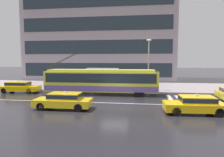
{
  "coord_description": "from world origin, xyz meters",
  "views": [
    {
      "loc": [
        2.39,
        -18.86,
        3.85
      ],
      "look_at": [
        -0.81,
        4.03,
        1.7
      ],
      "focal_mm": 32.78,
      "sensor_mm": 36.0,
      "label": 1
    }
  ],
  "objects": [
    {
      "name": "crosswalk_stripe_edge_near",
      "position": [
        5.34,
        1.34,
        0.0
      ],
      "size": [
        0.44,
        4.4,
        0.01
      ],
      "primitive_type": "cube",
      "color": "beige",
      "rests_on": "ground_plane"
    },
    {
      "name": "lane_centre_line",
      "position": [
        0.0,
        -1.2,
        0.0
      ],
      "size": [
        72.0,
        0.14,
        0.01
      ],
      "primitive_type": "cube",
      "color": "silver",
      "rests_on": "ground_plane"
    },
    {
      "name": "bus_shelter",
      "position": [
        -2.33,
        6.49,
        2.06
      ],
      "size": [
        3.94,
        1.55,
        2.61
      ],
      "color": "gray",
      "rests_on": "sidewalk_slab"
    },
    {
      "name": "street_lamp",
      "position": [
        3.33,
        5.8,
        3.79
      ],
      "size": [
        0.6,
        0.32,
        6.11
      ],
      "color": "gray",
      "rests_on": "sidewalk_slab"
    },
    {
      "name": "ground_plane",
      "position": [
        0.0,
        0.0,
        0.0
      ],
      "size": [
        160.0,
        160.0,
        0.0
      ],
      "primitive_type": "plane",
      "color": "#26242A"
    },
    {
      "name": "crosswalk_stripe_inner_b",
      "position": [
        8.04,
        1.34,
        0.0
      ],
      "size": [
        0.44,
        4.4,
        0.01
      ],
      "primitive_type": "cube",
      "color": "beige",
      "rests_on": "ground_plane"
    },
    {
      "name": "taxi_oncoming_near",
      "position": [
        -3.51,
        -3.83,
        0.7
      ],
      "size": [
        4.45,
        1.81,
        1.39
      ],
      "color": "yellow",
      "rests_on": "ground_plane"
    },
    {
      "name": "crosswalk_stripe_center",
      "position": [
        7.14,
        1.34,
        0.0
      ],
      "size": [
        0.44,
        4.4,
        0.01
      ],
      "primitive_type": "cube",
      "color": "beige",
      "rests_on": "ground_plane"
    },
    {
      "name": "pedestrian_approaching_curb",
      "position": [
        -0.72,
        6.55,
        1.73
      ],
      "size": [
        1.22,
        1.22,
        1.96
      ],
      "color": "#4B4253",
      "rests_on": "sidewalk_slab"
    },
    {
      "name": "office_tower_corner_left",
      "position": [
        -5.2,
        20.04,
        13.67
      ],
      "size": [
        27.17,
        10.45,
        27.31
      ],
      "color": "#998D99",
      "rests_on": "ground_plane"
    },
    {
      "name": "crosswalk_stripe_edge_far",
      "position": [
        8.94,
        1.34,
        0.0
      ],
      "size": [
        0.44,
        4.4,
        0.01
      ],
      "primitive_type": "cube",
      "color": "beige",
      "rests_on": "ground_plane"
    },
    {
      "name": "taxi_oncoming_far",
      "position": [
        6.28,
        -3.91,
        0.7
      ],
      "size": [
        4.31,
        1.97,
        1.39
      ],
      "color": "yellow",
      "rests_on": "ground_plane"
    },
    {
      "name": "sidewalk_slab",
      "position": [
        0.0,
        9.68,
        0.07
      ],
      "size": [
        80.0,
        10.0,
        0.14
      ],
      "primitive_type": "cube",
      "color": "gray",
      "rests_on": "ground_plane"
    },
    {
      "name": "pedestrian_at_shelter",
      "position": [
        2.09,
        7.64,
        1.17
      ],
      "size": [
        0.4,
        0.4,
        1.73
      ],
      "color": "brown",
      "rests_on": "sidewalk_slab"
    },
    {
      "name": "crosswalk_stripe_inner_a",
      "position": [
        6.24,
        1.34,
        0.0
      ],
      "size": [
        0.44,
        4.4,
        0.01
      ],
      "primitive_type": "cube",
      "color": "beige",
      "rests_on": "ground_plane"
    },
    {
      "name": "trolleybus",
      "position": [
        -1.84,
        3.08,
        1.52
      ],
      "size": [
        12.67,
        2.65,
        4.69
      ],
      "color": "yellow",
      "rests_on": "ground_plane"
    },
    {
      "name": "taxi_queued_behind_bus",
      "position": [
        -11.61,
        3.05,
        0.7
      ],
      "size": [
        4.59,
        1.94,
        1.39
      ],
      "color": "yellow",
      "rests_on": "ground_plane"
    }
  ]
}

